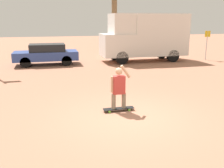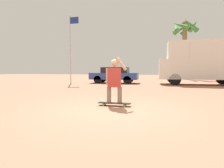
% 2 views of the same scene
% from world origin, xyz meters
% --- Properties ---
extents(ground_plane, '(80.00, 80.00, 0.00)m').
position_xyz_m(ground_plane, '(0.00, 0.00, 0.00)').
color(ground_plane, '#A36B51').
extents(skateboard, '(1.03, 0.24, 0.10)m').
position_xyz_m(skateboard, '(-0.13, 0.58, 0.08)').
color(skateboard, black).
rests_on(skateboard, ground_plane).
extents(person_skateboarder, '(0.66, 0.23, 1.44)m').
position_xyz_m(person_skateboarder, '(-0.13, 0.58, 0.85)').
color(person_skateboarder, gray).
rests_on(person_skateboarder, skateboard).
extents(camper_van, '(6.11, 2.13, 3.34)m').
position_xyz_m(camper_van, '(4.61, 10.08, 1.81)').
color(camper_van, black).
rests_on(camper_van, ground_plane).
extents(parked_car_blue, '(4.12, 1.71, 1.38)m').
position_xyz_m(parked_car_blue, '(-2.35, 10.22, 0.74)').
color(parked_car_blue, black).
rests_on(parked_car_blue, ground_plane).
extents(street_sign, '(0.44, 0.06, 2.14)m').
position_xyz_m(street_sign, '(9.23, 9.44, 1.39)').
color(street_sign, '#B7B7BC').
rests_on(street_sign, ground_plane).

